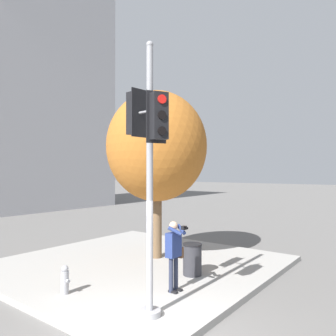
% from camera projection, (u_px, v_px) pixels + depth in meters
% --- Properties ---
extents(sidewalk_corner, '(8.00, 8.00, 0.17)m').
position_uv_depth(sidewalk_corner, '(137.00, 265.00, 10.57)').
color(sidewalk_corner, '#9E9B96').
rests_on(sidewalk_corner, ground_plane).
extents(traffic_signal_pole, '(0.63, 1.19, 5.61)m').
position_uv_depth(traffic_signal_pole, '(148.00, 154.00, 6.64)').
color(traffic_signal_pole, '#939399').
rests_on(traffic_signal_pole, sidewalk_corner).
extents(person_photographer, '(0.58, 0.54, 1.71)m').
position_uv_depth(person_photographer, '(174.00, 249.00, 8.02)').
color(person_photographer, black).
rests_on(person_photographer, sidewalk_corner).
extents(street_tree, '(3.43, 3.43, 5.68)m').
position_uv_depth(street_tree, '(157.00, 147.00, 11.20)').
color(street_tree, brown).
rests_on(street_tree, sidewalk_corner).
extents(fire_hydrant, '(0.19, 0.25, 0.68)m').
position_uv_depth(fire_hydrant, '(65.00, 280.00, 7.83)').
color(fire_hydrant, '#99999E').
rests_on(fire_hydrant, sidewalk_corner).
extents(trash_bin, '(0.55, 0.55, 0.89)m').
position_uv_depth(trash_bin, '(192.00, 259.00, 9.26)').
color(trash_bin, '#2D2D33').
rests_on(trash_bin, sidewalk_corner).
extents(building_right, '(16.28, 10.56, 20.68)m').
position_uv_depth(building_right, '(1.00, 85.00, 27.31)').
color(building_right, '#BCBCC1').
rests_on(building_right, ground_plane).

